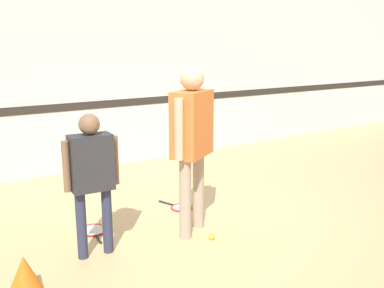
{
  "coord_description": "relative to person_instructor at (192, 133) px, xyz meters",
  "views": [
    {
      "loc": [
        -2.51,
        -3.37,
        1.93
      ],
      "look_at": [
        -0.17,
        0.15,
        0.96
      ],
      "focal_mm": 40.0,
      "sensor_mm": 36.0,
      "label": 1
    }
  ],
  "objects": [
    {
      "name": "wall_back",
      "position": [
        0.17,
        2.91,
        0.52
      ],
      "size": [
        16.0,
        0.07,
        3.2
      ],
      "color": "silver",
      "rests_on": "ground_plane"
    },
    {
      "name": "person_student_left",
      "position": [
        -1.04,
        0.08,
        -0.24
      ],
      "size": [
        0.51,
        0.23,
        1.35
      ],
      "rotation": [
        0.0,
        0.0,
        -0.07
      ],
      "color": "#2D334C",
      "rests_on": "ground_plane"
    },
    {
      "name": "racket_spare_on_floor",
      "position": [
        -0.87,
        0.58,
        -1.07
      ],
      "size": [
        0.36,
        0.52,
        0.03
      ],
      "rotation": [
        0.0,
        0.0,
        4.57
      ],
      "color": "red",
      "rests_on": "ground_plane"
    },
    {
      "name": "training_cone",
      "position": [
        -1.74,
        -0.2,
        -0.92
      ],
      "size": [
        0.27,
        0.27,
        0.31
      ],
      "color": "orange",
      "rests_on": "ground_plane"
    },
    {
      "name": "tennis_ball_near_instructor",
      "position": [
        0.06,
        -0.27,
        -1.04
      ],
      "size": [
        0.07,
        0.07,
        0.07
      ],
      "primitive_type": "sphere",
      "color": "#CCE038",
      "rests_on": "ground_plane"
    },
    {
      "name": "tennis_ball_by_spare_racket",
      "position": [
        -0.74,
        0.6,
        -1.04
      ],
      "size": [
        0.07,
        0.07,
        0.07
      ],
      "primitive_type": "sphere",
      "color": "#CCE038",
      "rests_on": "ground_plane"
    },
    {
      "name": "racket_second_spare",
      "position": [
        0.26,
        0.64,
        -1.07
      ],
      "size": [
        0.35,
        0.53,
        0.03
      ],
      "rotation": [
        0.0,
        0.0,
        1.91
      ],
      "color": "red",
      "rests_on": "ground_plane"
    },
    {
      "name": "ground_plane",
      "position": [
        0.17,
        -0.15,
        -1.08
      ],
      "size": [
        16.0,
        16.0,
        0.0
      ],
      "primitive_type": "plane",
      "color": "tan"
    },
    {
      "name": "person_instructor",
      "position": [
        0.0,
        0.0,
        0.0
      ],
      "size": [
        0.58,
        0.48,
        1.74
      ],
      "rotation": [
        0.0,
        0.0,
        0.54
      ],
      "color": "tan",
      "rests_on": "ground_plane"
    }
  ]
}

